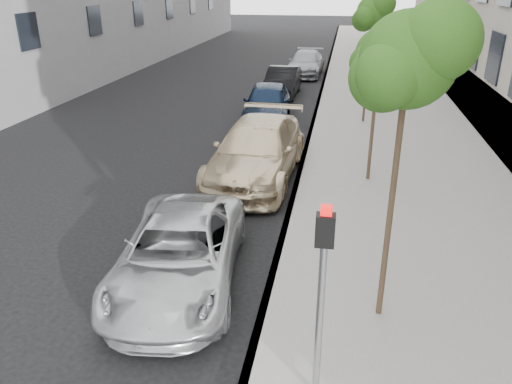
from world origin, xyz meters
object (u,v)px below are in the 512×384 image
(tree_mid, at_px, (381,53))
(tree_near, at_px, (410,60))
(suv, at_px, (257,151))
(minivan, at_px, (179,253))
(tree_far, at_px, (373,12))
(sedan_blue, at_px, (267,103))
(sedan_rear, at_px, (306,63))
(sedan_black, at_px, (282,82))
(signal_pole, at_px, (322,283))

(tree_mid, bearing_deg, tree_near, -90.00)
(tree_mid, distance_m, suv, 4.42)
(tree_near, relative_size, minivan, 1.08)
(tree_near, height_order, tree_far, tree_near)
(minivan, distance_m, sedan_blue, 12.31)
(sedan_rear, bearing_deg, tree_far, -71.02)
(suv, bearing_deg, minivan, -92.43)
(minivan, xyz_separation_m, sedan_blue, (-0.18, 12.30, 0.12))
(tree_far, relative_size, sedan_rear, 1.01)
(sedan_rear, bearing_deg, sedan_black, -94.18)
(signal_pole, distance_m, minivan, 4.02)
(tree_near, relative_size, suv, 0.90)
(sedan_blue, bearing_deg, signal_pole, -83.13)
(tree_near, relative_size, sedan_black, 1.21)
(minivan, relative_size, suv, 0.84)
(tree_near, distance_m, sedan_black, 18.71)
(tree_mid, relative_size, signal_pole, 1.50)
(tree_near, distance_m, signal_pole, 3.39)
(suv, height_order, sedan_black, suv)
(suv, bearing_deg, sedan_rear, 92.38)
(suv, bearing_deg, tree_mid, 3.82)
(tree_mid, distance_m, sedan_rear, 18.06)
(tree_near, distance_m, tree_far, 13.00)
(signal_pole, bearing_deg, sedan_blue, 100.81)
(minivan, bearing_deg, tree_mid, 50.90)
(tree_far, height_order, suv, tree_far)
(tree_near, xyz_separation_m, suv, (-3.33, 6.42, -3.65))
(tree_far, bearing_deg, sedan_black, 129.34)
(tree_mid, relative_size, sedan_black, 1.03)
(sedan_black, bearing_deg, sedan_blue, -88.49)
(sedan_blue, distance_m, sedan_black, 5.08)
(signal_pole, height_order, minivan, signal_pole)
(sedan_blue, bearing_deg, tree_far, -1.78)
(signal_pole, relative_size, sedan_blue, 0.63)
(tree_near, bearing_deg, minivan, 172.51)
(tree_near, relative_size, sedan_rear, 1.05)
(tree_far, bearing_deg, signal_pole, -93.83)
(signal_pole, distance_m, sedan_blue, 15.21)
(tree_far, xyz_separation_m, signal_pole, (-1.01, -15.05, -2.39))
(suv, bearing_deg, signal_pole, -72.29)
(tree_near, height_order, signal_pole, tree_near)
(signal_pole, height_order, sedan_black, signal_pole)
(sedan_black, relative_size, sedan_rear, 0.87)
(sedan_black, bearing_deg, tree_mid, -69.09)
(signal_pole, distance_m, sedan_black, 20.20)
(tree_far, height_order, sedan_black, tree_far)
(tree_far, bearing_deg, sedan_rear, 106.84)
(sedan_black, height_order, sedan_rear, sedan_rear)
(sedan_blue, bearing_deg, sedan_rear, 81.99)
(tree_mid, relative_size, sedan_rear, 0.89)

